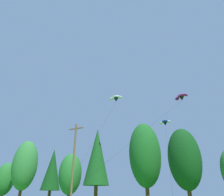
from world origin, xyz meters
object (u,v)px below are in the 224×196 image
Objects in this scene: parafoil_kite_high_magenta at (181,97)px; parafoil_kite_mid_blue_white at (165,123)px; utility_pole at (73,163)px; parafoil_kite_far_white at (116,98)px.

parafoil_kite_mid_blue_white is (-4.20, 4.56, -2.71)m from parafoil_kite_high_magenta.
utility_pole is 0.61× the size of parafoil_kite_far_white.
parafoil_kite_high_magenta is at bearing -47.33° from parafoil_kite_mid_blue_white.
parafoil_kite_mid_blue_white is at bearing 63.22° from utility_pole.
parafoil_kite_high_magenta is at bearing 44.48° from utility_pole.
parafoil_kite_high_magenta is at bearing 12.27° from parafoil_kite_far_white.
parafoil_kite_far_white reaches higher than utility_pole.
parafoil_kite_far_white is at bearing -167.73° from parafoil_kite_high_magenta.
parafoil_kite_far_white reaches higher than parafoil_kite_high_magenta.
parafoil_kite_high_magenta is (12.88, 12.65, 12.07)m from utility_pole.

